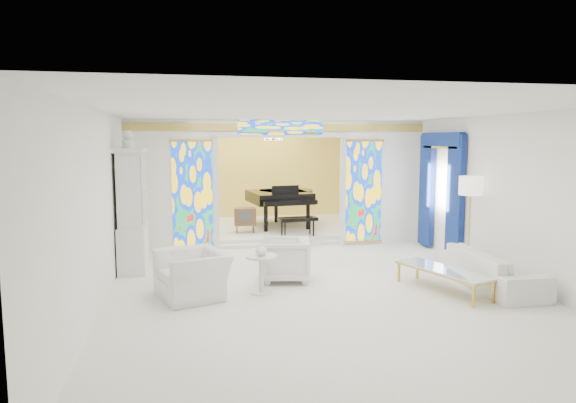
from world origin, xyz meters
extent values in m
plane|color=white|center=(0.00, 0.00, 0.00)|extent=(12.00, 12.00, 0.00)
cube|color=white|center=(0.00, 0.00, 3.00)|extent=(7.00, 12.00, 0.02)
cube|color=white|center=(0.00, 6.00, 1.50)|extent=(7.00, 0.02, 3.00)
cube|color=white|center=(0.00, -6.00, 1.50)|extent=(7.00, 0.02, 3.00)
cube|color=white|center=(-3.50, 0.00, 1.50)|extent=(0.02, 12.00, 3.00)
cube|color=white|center=(3.50, 0.00, 1.50)|extent=(0.02, 12.00, 3.00)
cube|color=white|center=(-2.50, 2.00, 1.50)|extent=(2.00, 0.18, 3.00)
cube|color=white|center=(2.50, 2.00, 1.50)|extent=(2.00, 0.18, 3.00)
cube|color=white|center=(0.00, 2.00, 2.80)|extent=(3.00, 0.18, 0.40)
cube|color=silver|center=(-1.50, 1.90, 1.30)|extent=(0.12, 0.06, 2.60)
cube|color=silver|center=(1.50, 1.90, 1.30)|extent=(0.12, 0.06, 2.60)
cube|color=silver|center=(0.00, 1.90, 2.65)|extent=(3.24, 0.06, 0.12)
cube|color=#DCBF53|center=(0.00, 1.90, 2.82)|extent=(7.00, 0.05, 0.18)
cube|color=gold|center=(-2.03, 1.89, 1.30)|extent=(0.90, 0.04, 2.40)
cube|color=gold|center=(2.03, 1.89, 1.30)|extent=(0.90, 0.04, 2.40)
cube|color=gold|center=(0.00, 1.89, 2.82)|extent=(2.00, 0.04, 0.34)
cube|color=white|center=(0.00, 4.10, 0.09)|extent=(6.80, 3.80, 0.18)
cube|color=gold|center=(0.00, 5.88, 1.50)|extent=(6.70, 0.10, 2.90)
cylinder|color=gold|center=(0.20, 4.00, 2.55)|extent=(0.48, 0.48, 0.30)
cube|color=navy|center=(3.40, 0.05, 1.35)|extent=(0.12, 0.55, 2.60)
cube|color=navy|center=(3.40, 1.35, 1.35)|extent=(0.12, 0.55, 2.60)
cube|color=navy|center=(3.40, 0.70, 2.55)|extent=(0.14, 1.70, 0.30)
cube|color=gold|center=(3.40, 0.70, 2.38)|extent=(0.12, 1.50, 0.06)
cube|color=silver|center=(-3.22, 0.60, 0.45)|extent=(0.50, 1.40, 0.90)
cube|color=silver|center=(-3.22, 0.60, 1.60)|extent=(0.44, 1.30, 1.40)
cube|color=white|center=(-2.99, 0.60, 1.60)|extent=(0.01, 1.20, 1.30)
cube|color=silver|center=(-3.22, 0.60, 2.34)|extent=(0.56, 1.46, 0.08)
cylinder|color=white|center=(-3.22, 0.25, 2.46)|extent=(0.22, 0.22, 0.16)
sphere|color=white|center=(-3.22, 0.25, 2.62)|extent=(0.20, 0.20, 0.20)
imported|color=white|center=(-2.12, -1.53, 0.37)|extent=(1.31, 1.40, 0.75)
imported|color=white|center=(-0.46, -0.88, 0.39)|extent=(1.00, 0.98, 0.78)
imported|color=white|center=(2.95, -2.04, 0.32)|extent=(0.94, 2.23, 0.64)
cylinder|color=silver|center=(-1.00, -1.58, 0.63)|extent=(0.56, 0.56, 0.04)
cylinder|color=silver|center=(-1.00, -1.58, 0.31)|extent=(0.09, 0.09, 0.60)
cylinder|color=silver|center=(-1.00, -1.58, 0.02)|extent=(0.37, 0.37, 0.03)
imported|color=white|center=(-1.00, -1.58, 0.75)|extent=(0.26, 0.26, 0.21)
cube|color=white|center=(1.99, -2.10, 0.38)|extent=(1.04, 1.82, 0.04)
cube|color=gold|center=(1.99, -2.10, 0.36)|extent=(1.08, 1.85, 0.03)
cube|color=gold|center=(2.04, -2.96, 0.18)|extent=(0.05, 0.05, 0.36)
cube|color=gold|center=(2.47, -2.82, 0.18)|extent=(0.05, 0.05, 0.36)
cube|color=gold|center=(1.52, -1.39, 0.18)|extent=(0.05, 0.05, 0.36)
cube|color=gold|center=(1.95, -1.24, 0.18)|extent=(0.05, 0.05, 0.36)
cylinder|color=gold|center=(3.20, -0.86, 0.02)|extent=(0.38, 0.38, 0.03)
cylinder|color=gold|center=(3.20, -0.86, 0.84)|extent=(0.04, 0.04, 1.68)
cylinder|color=white|center=(3.20, -0.86, 1.66)|extent=(0.55, 0.55, 0.36)
cube|color=black|center=(0.34, 3.94, 0.98)|extent=(1.70, 1.79, 0.30)
cylinder|color=black|center=(0.61, 4.34, 0.98)|extent=(1.67, 1.67, 0.30)
cube|color=black|center=(0.44, 3.00, 0.94)|extent=(1.45, 0.47, 0.11)
cube|color=white|center=(0.45, 2.91, 0.96)|extent=(1.32, 0.25, 0.03)
cube|color=black|center=(0.40, 3.36, 1.21)|extent=(0.74, 0.11, 0.26)
cube|color=black|center=(0.51, 2.37, 0.60)|extent=(0.98, 0.47, 0.08)
cylinder|color=black|center=(-0.16, 3.14, 0.51)|extent=(0.12, 0.12, 0.65)
cylinder|color=black|center=(0.99, 3.27, 0.51)|extent=(0.12, 0.12, 0.65)
cylinder|color=black|center=(0.37, 4.58, 0.51)|extent=(0.12, 0.12, 0.65)
cube|color=brown|center=(-0.70, 3.13, 0.59)|extent=(0.56, 0.40, 0.44)
cube|color=#3B403E|center=(-0.71, 2.95, 0.62)|extent=(0.35, 0.04, 0.28)
cone|color=brown|center=(-0.92, 3.01, 0.28)|extent=(0.03, 0.03, 0.19)
cone|color=brown|center=(-0.50, 2.99, 0.28)|extent=(0.03, 0.03, 0.19)
cone|color=brown|center=(-0.90, 3.28, 0.28)|extent=(0.03, 0.03, 0.19)
cone|color=brown|center=(-0.48, 3.25, 0.28)|extent=(0.03, 0.03, 0.19)
camera|label=1|loc=(-2.25, -9.77, 2.55)|focal=32.00mm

